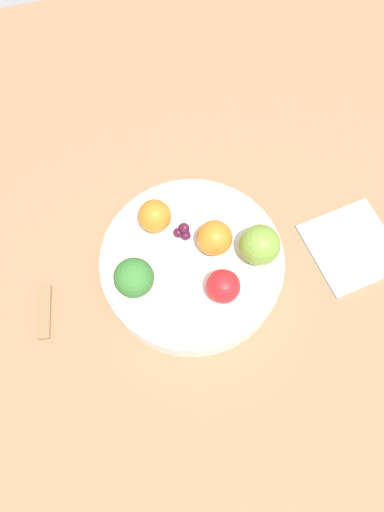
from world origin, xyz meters
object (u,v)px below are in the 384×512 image
(orange_front, at_px, (155,216))
(orange_back, at_px, (215,238))
(broccoli, at_px, (134,278))
(spoon, at_px, (45,312))
(napkin, at_px, (351,247))
(apple_red, at_px, (260,245))
(apple_green, at_px, (223,286))
(bowl, at_px, (192,264))
(grape_cluster, at_px, (183,231))

(orange_front, height_order, orange_back, orange_back)
(broccoli, xyz_separation_m, spoon, (0.13, -0.01, -0.07))
(orange_front, distance_m, napkin, 0.29)
(apple_red, height_order, apple_green, apple_red)
(bowl, xyz_separation_m, napkin, (-0.24, 0.03, -0.02))
(broccoli, height_order, grape_cluster, broccoli)
(napkin, relative_size, spoon, 1.78)
(bowl, xyz_separation_m, spoon, (0.22, 0.01, -0.02))
(apple_green, bearing_deg, napkin, -171.86)
(grape_cluster, bearing_deg, napkin, 164.30)
(orange_back, distance_m, spoon, 0.26)
(orange_front, distance_m, grape_cluster, 0.04)
(broccoli, distance_m, apple_green, 0.12)
(broccoli, xyz_separation_m, orange_back, (-0.12, -0.03, -0.01))
(grape_cluster, distance_m, napkin, 0.25)
(napkin, bearing_deg, grape_cluster, -15.70)
(spoon, bearing_deg, napkin, 177.75)
(broccoli, xyz_separation_m, apple_green, (-0.11, 0.03, -0.02))
(bowl, bearing_deg, grape_cluster, -86.83)
(orange_back, bearing_deg, spoon, 4.81)
(orange_back, bearing_deg, apple_red, 153.80)
(orange_front, xyz_separation_m, orange_back, (-0.07, 0.05, 0.00))
(apple_red, height_order, napkin, apple_red)
(apple_red, relative_size, orange_back, 1.14)
(broccoli, height_order, apple_red, broccoli)
(bowl, bearing_deg, apple_green, 114.97)
(bowl, distance_m, apple_red, 0.10)
(napkin, bearing_deg, bowl, -6.59)
(bowl, relative_size, broccoli, 3.83)
(apple_green, xyz_separation_m, napkin, (-0.21, -0.03, -0.06))
(bowl, distance_m, orange_front, 0.09)
(napkin, bearing_deg, orange_back, -10.91)
(apple_red, distance_m, orange_back, 0.06)
(orange_back, distance_m, napkin, 0.21)
(apple_green, relative_size, orange_back, 0.93)
(apple_green, distance_m, napkin, 0.22)
(broccoli, xyz_separation_m, napkin, (-0.32, 0.00, -0.07))
(grape_cluster, relative_size, napkin, 0.19)
(broccoli, distance_m, orange_back, 0.12)
(apple_green, xyz_separation_m, spoon, (0.24, -0.05, -0.06))
(apple_red, xyz_separation_m, napkin, (-0.15, 0.01, -0.06))
(apple_green, xyz_separation_m, orange_front, (0.06, -0.12, 0.00))
(apple_green, height_order, orange_front, orange_front)
(broccoli, bearing_deg, orange_front, -117.93)
(apple_red, relative_size, spoon, 0.71)
(grape_cluster, distance_m, spoon, 0.22)
(apple_red, bearing_deg, bowl, -9.78)
(bowl, relative_size, orange_back, 5.21)
(orange_front, bearing_deg, grape_cluster, 142.10)
(orange_back, relative_size, grape_cluster, 1.86)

